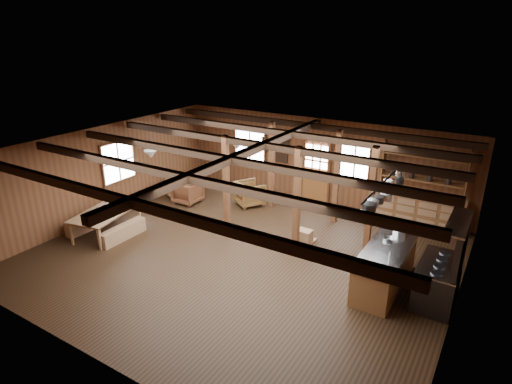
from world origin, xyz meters
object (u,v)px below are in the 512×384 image
armchair_b (250,193)px  armchair_a (188,192)px  dining_table (108,223)px  armchair_c (178,187)px  commercial_range (441,276)px  kitchen_island (385,267)px

armchair_b → armchair_a: bearing=58.4°
dining_table → armchair_c: dining_table is taller
commercial_range → dining_table: size_ratio=0.96×
armchair_a → armchair_b: armchair_b is taller
commercial_range → armchair_b: (-6.32, 2.47, -0.23)m
dining_table → commercial_range: bearing=-92.1°
kitchen_island → armchair_c: kitchen_island is taller
armchair_c → armchair_a: bearing=-175.2°
kitchen_island → armchair_a: bearing=168.2°
kitchen_island → armchair_b: bearing=154.9°
dining_table → armchair_a: 3.03m
commercial_range → armchair_a: size_ratio=2.32×
dining_table → armchair_b: 4.53m
armchair_b → dining_table: bearing=92.3°
kitchen_island → commercial_range: commercial_range is taller
dining_table → armchair_a: (0.37, 3.01, 0.03)m
armchair_b → armchair_c: 2.61m
dining_table → armchair_a: armchair_a is taller
kitchen_island → dining_table: bearing=-168.2°
kitchen_island → armchair_b: (-5.15, 2.47, -0.08)m
armchair_b → armchair_c: bearing=46.6°
commercial_range → kitchen_island: bearing=179.9°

